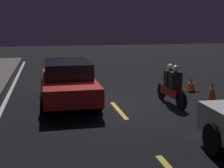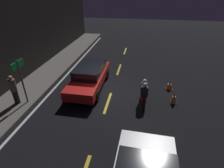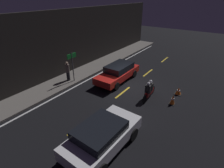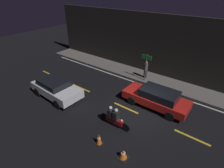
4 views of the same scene
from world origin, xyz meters
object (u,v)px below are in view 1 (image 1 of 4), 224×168
(motorcycle, at_px, (172,86))
(traffic_cone_mid, at_px, (191,85))
(traffic_cone_near, at_px, (212,91))
(taxi_red, at_px, (68,80))

(motorcycle, relative_size, traffic_cone_mid, 3.87)
(traffic_cone_near, xyz_separation_m, traffic_cone_mid, (1.54, 0.06, -0.08))
(taxi_red, distance_m, motorcycle, 3.57)
(taxi_red, distance_m, traffic_cone_mid, 4.98)
(traffic_cone_near, height_order, traffic_cone_mid, traffic_cone_near)
(motorcycle, distance_m, traffic_cone_mid, 2.39)
(motorcycle, bearing_deg, traffic_cone_near, -84.71)
(traffic_cone_near, bearing_deg, taxi_red, 78.76)
(traffic_cone_mid, bearing_deg, traffic_cone_near, -177.91)
(traffic_cone_near, bearing_deg, motorcycle, 97.78)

